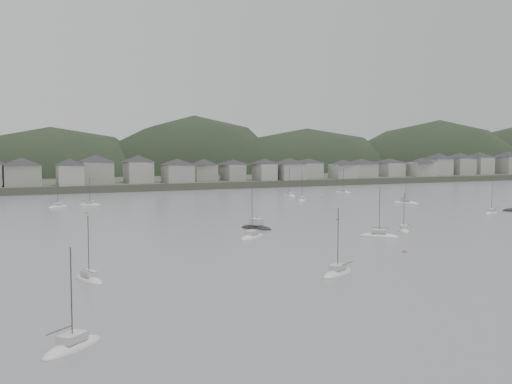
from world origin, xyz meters
name	(u,v)px	position (x,y,z in m)	size (l,w,h in m)	color
ground	(448,259)	(0.00, 0.00, 0.00)	(900.00, 900.00, 0.00)	slate
far_shore_land	(103,175)	(0.00, 295.00, 1.50)	(900.00, 250.00, 3.00)	#383D2D
forested_ridge	(121,199)	(4.83, 269.40, -11.28)	(851.55, 103.94, 102.57)	black
waterfront_town	(257,168)	(50.59, 183.34, 8.66)	(451.48, 28.46, 12.92)	gray
moored_fleet	(201,228)	(-24.61, 51.34, 0.18)	(237.74, 176.72, 13.02)	silver
motor_launch_far	(256,227)	(-13.04, 46.74, 0.29)	(6.40, 8.71, 3.97)	black
mooring_buoys	(283,223)	(-2.98, 52.90, 0.15)	(174.92, 139.24, 0.70)	#C97B43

